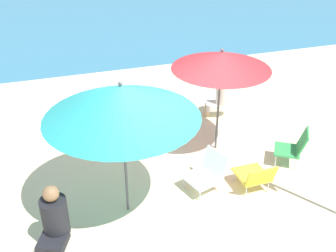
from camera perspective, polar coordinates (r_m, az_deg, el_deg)
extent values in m
plane|color=beige|center=(6.67, 1.98, -8.53)|extent=(40.00, 40.00, 0.00)
cube|color=teal|center=(18.76, -12.37, 16.31)|extent=(40.00, 16.00, 0.01)
cylinder|color=#4C4C51|center=(7.22, 7.08, 3.24)|extent=(0.04, 0.04, 1.88)
cone|color=red|center=(6.91, 7.49, 9.12)|extent=(1.69, 1.69, 0.29)
sphere|color=#4C4C51|center=(6.85, 7.59, 10.51)|extent=(0.06, 0.06, 0.06)
cylinder|color=#4C4C51|center=(5.68, -6.09, -3.74)|extent=(0.04, 0.04, 2.02)
cone|color=teal|center=(5.29, -6.54, 3.40)|extent=(2.09, 2.09, 0.45)
sphere|color=#4C4C51|center=(5.18, -6.70, 5.92)|extent=(0.06, 0.06, 0.06)
cube|color=white|center=(6.51, 4.75, -7.31)|extent=(0.62, 0.63, 0.03)
cube|color=white|center=(6.54, 6.60, -5.13)|extent=(0.29, 0.52, 0.38)
cylinder|color=silver|center=(6.36, 4.49, -9.67)|extent=(0.02, 0.02, 0.20)
cylinder|color=silver|center=(6.60, 2.26, -7.89)|extent=(0.02, 0.02, 0.20)
cylinder|color=silver|center=(6.57, 7.18, -8.35)|extent=(0.02, 0.02, 0.20)
cylinder|color=silver|center=(6.81, 4.92, -6.69)|extent=(0.02, 0.02, 0.20)
cube|color=#33934C|center=(7.38, 16.31, -3.26)|extent=(0.60, 0.61, 0.03)
cube|color=#33934C|center=(7.29, 18.31, -2.11)|extent=(0.38, 0.46, 0.40)
cylinder|color=silver|center=(7.29, 14.80, -4.75)|extent=(0.02, 0.02, 0.25)
cylinder|color=silver|center=(7.60, 14.92, -3.25)|extent=(0.02, 0.02, 0.25)
cylinder|color=silver|center=(7.31, 17.45, -5.08)|extent=(0.02, 0.02, 0.25)
cylinder|color=silver|center=(7.61, 17.46, -3.58)|extent=(0.02, 0.02, 0.25)
cube|color=gold|center=(6.67, 11.64, -6.68)|extent=(0.49, 0.52, 0.03)
cube|color=gold|center=(6.40, 12.97, -6.87)|extent=(0.49, 0.13, 0.31)
cylinder|color=silver|center=(6.81, 9.26, -6.91)|extent=(0.02, 0.02, 0.22)
cylinder|color=silver|center=(6.97, 12.11, -6.24)|extent=(0.02, 0.02, 0.22)
cylinder|color=silver|center=(6.53, 10.91, -8.93)|extent=(0.02, 0.02, 0.22)
cylinder|color=silver|center=(6.70, 13.85, -8.17)|extent=(0.02, 0.02, 0.22)
cube|color=silver|center=(8.69, 6.49, 2.85)|extent=(0.43, 0.40, 0.12)
cylinder|color=#DBAD84|center=(8.72, 5.41, 2.14)|extent=(0.12, 0.12, 0.23)
cylinder|color=silver|center=(8.61, 7.77, 4.35)|extent=(0.32, 0.32, 0.50)
sphere|color=#DBAD84|center=(8.47, 7.93, 6.42)|extent=(0.18, 0.18, 0.18)
cube|color=black|center=(5.63, -15.77, -15.34)|extent=(0.46, 0.47, 0.12)
cylinder|color=black|center=(5.57, -15.54, -12.09)|extent=(0.34, 0.34, 0.54)
sphere|color=#896042|center=(5.34, -16.08, -9.08)|extent=(0.21, 0.21, 0.21)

